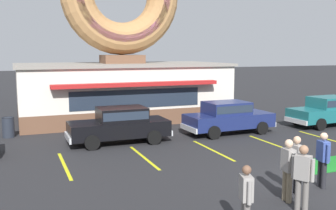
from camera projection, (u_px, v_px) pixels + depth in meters
The scene contains 18 objects.
ground_plane at pixel (325, 184), 12.17m from camera, with size 160.00×160.00×0.00m, color #232326.
donut_shop_building at pixel (122, 57), 23.53m from camera, with size 12.30×6.75×10.96m.
mini_donut_mid_left at pixel (324, 164), 14.14m from camera, with size 0.13×0.13×0.04m, color #A5724C.
golf_ball at pixel (320, 163), 14.25m from camera, with size 0.04×0.04×0.04m, color white.
car_teal at pixel (328, 110), 21.64m from camera, with size 4.63×2.13×1.60m.
car_black at pixel (120, 124), 17.54m from camera, with size 4.56×1.99×1.60m.
car_navy at pixel (228, 116), 19.55m from camera, with size 4.62×2.10×1.60m.
pedestrian_blue_sweater_man at pixel (288, 167), 10.64m from camera, with size 0.27×0.59×1.74m.
pedestrian_hooded_kid at pixel (296, 162), 11.24m from camera, with size 0.27×0.59×1.69m.
pedestrian_leather_jacket_man at pixel (246, 196), 8.78m from camera, with size 0.34×0.58×1.58m.
pedestrian_clipboard_woman at pixel (323, 157), 11.73m from camera, with size 0.31×0.59×1.69m.
pedestrian_beanie_man at pixel (303, 175), 9.92m from camera, with size 0.39×0.54×1.75m.
trash_bin at pixel (8, 127), 18.71m from camera, with size 0.57×0.57×0.97m.
parking_stripe_far_left at pixel (65, 165), 14.13m from camera, with size 0.12×3.60×0.01m, color yellow.
parking_stripe_left at pixel (144, 157), 15.22m from camera, with size 0.12×3.60×0.01m, color yellow.
parking_stripe_mid_left at pixel (212, 150), 16.31m from camera, with size 0.12×3.60×0.01m, color yellow.
parking_stripe_centre at pixel (273, 144), 17.40m from camera, with size 0.12×3.60×0.01m, color yellow.
parking_stripe_mid_right at pixel (326, 138), 18.49m from camera, with size 0.12×3.60×0.01m, color yellow.
Camera 1 is at (-8.83, -9.12, 4.08)m, focal length 42.00 mm.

